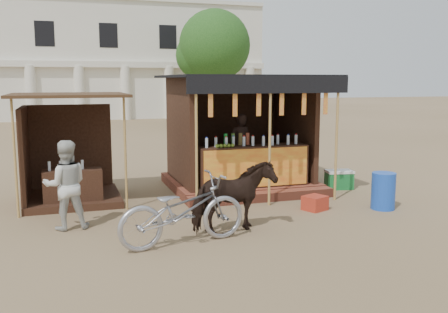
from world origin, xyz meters
TOP-DOWN VIEW (x-y plane):
  - ground at (0.00, 0.00)m, footprint 120.00×120.00m
  - main_stall at (1.00, 3.36)m, footprint 3.60×3.61m
  - secondary_stall at (-3.17, 3.24)m, footprint 2.40×2.40m
  - cow at (-0.36, -0.04)m, footprint 1.60×0.99m
  - motorbike at (-1.35, -0.41)m, footprint 2.28×1.13m
  - bystander at (-3.14, 1.09)m, footprint 0.81×0.64m
  - blue_barrel at (3.14, 0.53)m, footprint 0.59×0.59m
  - red_crate at (1.75, 0.89)m, footprint 0.55×0.53m
  - cooler at (3.31, 2.55)m, footprint 0.70×0.54m
  - background_building at (-2.00, 29.94)m, footprint 26.00×7.45m
  - tree at (5.81, 22.14)m, footprint 4.50×4.40m

SIDE VIEW (x-z plane):
  - ground at x=0.00m, z-range 0.00..0.00m
  - red_crate at x=1.75m, z-range 0.00..0.30m
  - cooler at x=3.31m, z-range 0.00..0.46m
  - blue_barrel at x=3.14m, z-range 0.00..0.77m
  - motorbike at x=-1.35m, z-range 0.00..1.15m
  - cow at x=-0.36m, z-range 0.00..1.26m
  - bystander at x=-3.14m, z-range 0.00..1.61m
  - secondary_stall at x=-3.17m, z-range -0.34..2.04m
  - main_stall at x=1.00m, z-range -0.37..2.41m
  - background_building at x=-2.00m, z-range -0.11..8.07m
  - tree at x=5.81m, z-range 1.13..8.13m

